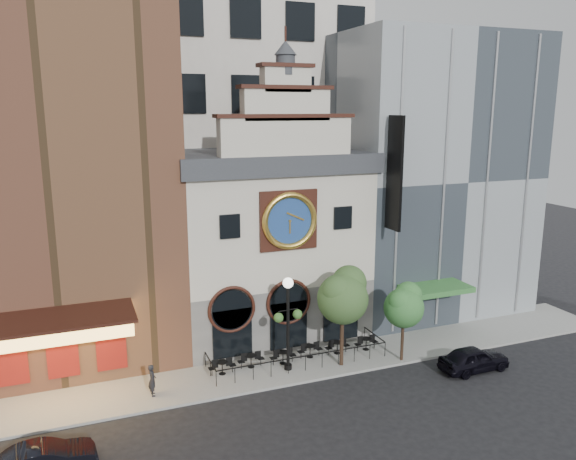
# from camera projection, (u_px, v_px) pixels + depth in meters

# --- Properties ---
(ground) EXTENTS (120.00, 120.00, 0.00)m
(ground) POSITION_uv_depth(u_px,v_px,m) (314.00, 382.00, 31.52)
(ground) COLOR black
(ground) RESTS_ON ground
(sidewalk) EXTENTS (44.00, 5.00, 0.15)m
(sidewalk) POSITION_uv_depth(u_px,v_px,m) (297.00, 362.00, 33.78)
(sidewalk) COLOR gray
(sidewalk) RESTS_ON ground
(clock_building) EXTENTS (12.60, 8.78, 18.65)m
(clock_building) POSITION_uv_depth(u_px,v_px,m) (267.00, 237.00, 37.22)
(clock_building) COLOR #605E5B
(clock_building) RESTS_ON ground
(theater_building) EXTENTS (14.00, 15.60, 25.00)m
(theater_building) POSITION_uv_depth(u_px,v_px,m) (48.00, 150.00, 33.30)
(theater_building) COLOR brown
(theater_building) RESTS_ON ground
(retail_building) EXTENTS (14.00, 14.40, 20.00)m
(retail_building) POSITION_uv_depth(u_px,v_px,m) (417.00, 174.00, 43.06)
(retail_building) COLOR gray
(retail_building) RESTS_ON ground
(office_tower) EXTENTS (20.00, 16.00, 40.00)m
(office_tower) POSITION_uv_depth(u_px,v_px,m) (217.00, 46.00, 45.48)
(office_tower) COLOR beige
(office_tower) RESTS_ON ground
(cafe_railing) EXTENTS (10.60, 2.60, 0.90)m
(cafe_railing) POSITION_uv_depth(u_px,v_px,m) (297.00, 354.00, 33.67)
(cafe_railing) COLOR black
(cafe_railing) RESTS_ON sidewalk
(bistro_0) EXTENTS (1.58, 0.68, 0.90)m
(bistro_0) POSITION_uv_depth(u_px,v_px,m) (222.00, 366.00, 32.05)
(bistro_0) COLOR black
(bistro_0) RESTS_ON sidewalk
(bistro_1) EXTENTS (1.58, 0.68, 0.90)m
(bistro_1) POSITION_uv_depth(u_px,v_px,m) (251.00, 360.00, 32.89)
(bistro_1) COLOR black
(bistro_1) RESTS_ON sidewalk
(bistro_2) EXTENTS (1.58, 0.68, 0.90)m
(bistro_2) POSITION_uv_depth(u_px,v_px,m) (283.00, 356.00, 33.36)
(bistro_2) COLOR black
(bistro_2) RESTS_ON sidewalk
(bistro_3) EXTENTS (1.58, 0.68, 0.90)m
(bistro_3) POSITION_uv_depth(u_px,v_px,m) (310.00, 350.00, 34.22)
(bistro_3) COLOR black
(bistro_3) RESTS_ON sidewalk
(bistro_4) EXTENTS (1.58, 0.68, 0.90)m
(bistro_4) POSITION_uv_depth(u_px,v_px,m) (337.00, 346.00, 34.74)
(bistro_4) COLOR black
(bistro_4) RESTS_ON sidewalk
(bistro_5) EXTENTS (1.58, 0.68, 0.90)m
(bistro_5) POSITION_uv_depth(u_px,v_px,m) (366.00, 343.00, 35.29)
(bistro_5) COLOR black
(bistro_5) RESTS_ON sidewalk
(car_right) EXTENTS (4.32, 1.80, 1.46)m
(car_right) POSITION_uv_depth(u_px,v_px,m) (474.00, 359.00, 32.77)
(car_right) COLOR black
(car_right) RESTS_ON ground
(car_left) EXTENTS (4.29, 1.82, 1.38)m
(car_left) POSITION_uv_depth(u_px,v_px,m) (44.00, 460.00, 23.43)
(car_left) COLOR black
(car_left) RESTS_ON ground
(pedestrian) EXTENTS (0.44, 0.65, 1.74)m
(pedestrian) POSITION_uv_depth(u_px,v_px,m) (152.00, 380.00, 29.60)
(pedestrian) COLOR black
(pedestrian) RESTS_ON sidewalk
(lamppost) EXTENTS (1.78, 0.69, 5.57)m
(lamppost) POSITION_uv_depth(u_px,v_px,m) (288.00, 313.00, 32.01)
(lamppost) COLOR black
(lamppost) RESTS_ON sidewalk
(tree_left) EXTENTS (3.09, 2.98, 5.96)m
(tree_left) POSITION_uv_depth(u_px,v_px,m) (343.00, 294.00, 32.44)
(tree_left) COLOR #382619
(tree_left) RESTS_ON sidewalk
(tree_right) EXTENTS (2.48, 2.39, 4.78)m
(tree_right) POSITION_uv_depth(u_px,v_px,m) (404.00, 305.00, 33.27)
(tree_right) COLOR #382619
(tree_right) RESTS_ON sidewalk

